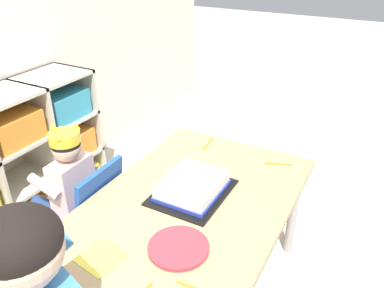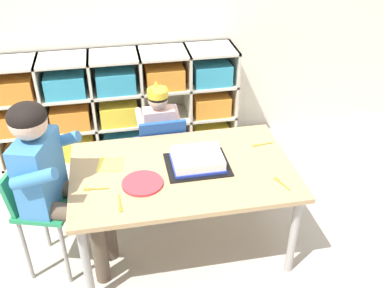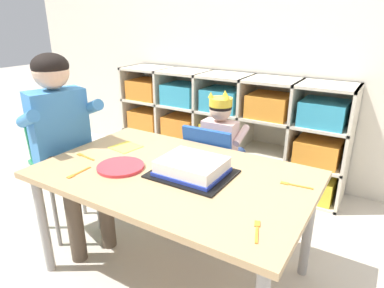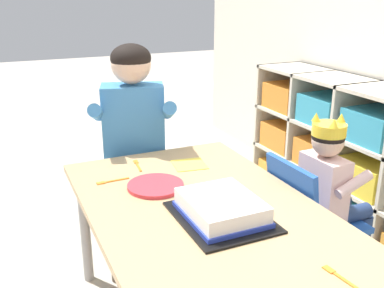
# 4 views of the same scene
# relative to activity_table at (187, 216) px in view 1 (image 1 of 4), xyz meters

# --- Properties ---
(activity_table) EXTENTS (1.26, 0.79, 0.58)m
(activity_table) POSITION_rel_activity_table_xyz_m (0.00, 0.00, 0.00)
(activity_table) COLOR tan
(activity_table) RESTS_ON ground
(classroom_chair_blue) EXTENTS (0.34, 0.36, 0.66)m
(classroom_chair_blue) POSITION_rel_activity_table_xyz_m (-0.06, 0.52, -0.13)
(classroom_chair_blue) COLOR #1E4CA8
(classroom_chair_blue) RESTS_ON ground
(child_with_crown) EXTENTS (0.30, 0.31, 0.84)m
(child_with_crown) POSITION_rel_activity_table_xyz_m (-0.06, 0.64, 0.00)
(child_with_crown) COLOR beige
(child_with_crown) RESTS_ON ground
(birthday_cake_on_tray) EXTENTS (0.36, 0.29, 0.08)m
(birthday_cake_on_tray) POSITION_rel_activity_table_xyz_m (0.09, 0.02, 0.09)
(birthday_cake_on_tray) COLOR black
(birthday_cake_on_tray) RESTS_ON activity_table
(paper_plate_stack) EXTENTS (0.22, 0.22, 0.01)m
(paper_plate_stack) POSITION_rel_activity_table_xyz_m (-0.24, -0.10, 0.06)
(paper_plate_stack) COLOR #DB333D
(paper_plate_stack) RESTS_ON activity_table
(paper_napkin_square) EXTENTS (0.16, 0.16, 0.00)m
(paper_napkin_square) POSITION_rel_activity_table_xyz_m (-0.40, 0.12, 0.06)
(paper_napkin_square) COLOR #F4DB4C
(paper_napkin_square) RESTS_ON activity_table
(fork_near_child_seat) EXTENTS (0.14, 0.03, 0.00)m
(fork_near_child_seat) POSITION_rel_activity_table_xyz_m (0.52, 0.16, 0.06)
(fork_near_child_seat) COLOR orange
(fork_near_child_seat) RESTS_ON activity_table
(fork_by_napkin) EXTENTS (0.06, 0.13, 0.00)m
(fork_by_napkin) POSITION_rel_activity_table_xyz_m (0.50, -0.23, 0.06)
(fork_by_napkin) COLOR orange
(fork_by_napkin) RESTS_ON activity_table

